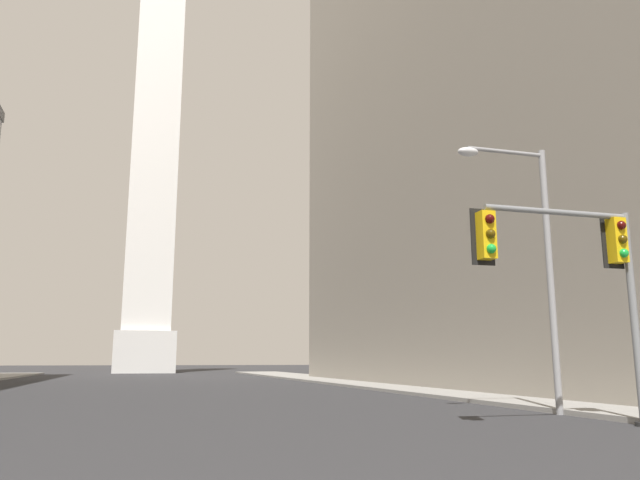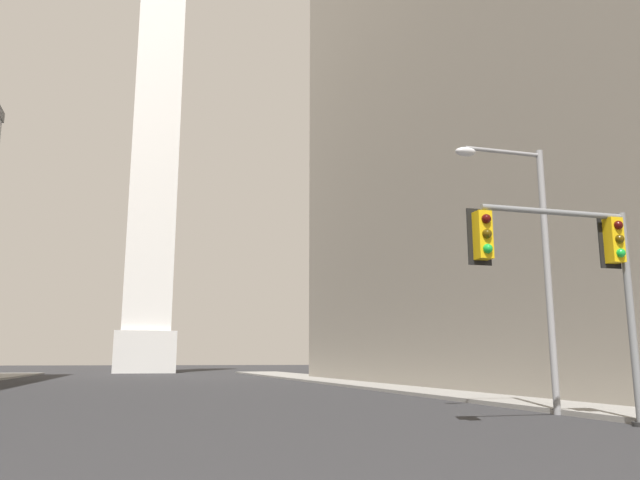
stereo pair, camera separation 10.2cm
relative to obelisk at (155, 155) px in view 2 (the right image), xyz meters
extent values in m
cube|color=gray|center=(13.20, -49.64, -27.60)|extent=(5.00, 93.07, 0.15)
cube|color=gray|center=(27.04, -49.79, -6.75)|extent=(27.05, 45.76, 41.86)
cube|color=silver|center=(0.00, 0.00, -25.20)|extent=(7.18, 7.18, 4.95)
cube|color=white|center=(0.00, 0.00, 0.53)|extent=(5.74, 5.74, 46.51)
cylinder|color=slate|center=(10.53, -67.74, -25.15)|extent=(0.18, 0.18, 5.06)
cube|color=#E5B20F|center=(10.24, -67.74, -23.31)|extent=(0.35, 0.35, 1.10)
cube|color=black|center=(10.25, -67.56, -23.31)|extent=(0.58, 0.05, 1.32)
sphere|color=#410907|center=(10.24, -67.93, -22.97)|extent=(0.22, 0.22, 0.22)
sphere|color=#483506|center=(10.24, -67.93, -23.31)|extent=(0.22, 0.22, 0.22)
sphere|color=green|center=(10.24, -67.93, -23.65)|extent=(0.22, 0.22, 0.22)
cylinder|color=slate|center=(8.59, -67.74, -22.71)|extent=(3.88, 0.14, 0.14)
sphere|color=slate|center=(10.53, -67.74, -22.71)|extent=(0.18, 0.18, 0.18)
cube|color=#E5B20F|center=(6.65, -67.74, -23.38)|extent=(0.35, 0.35, 1.10)
cube|color=black|center=(6.66, -67.56, -23.38)|extent=(0.58, 0.05, 1.32)
sphere|color=#410907|center=(6.65, -67.93, -23.04)|extent=(0.22, 0.22, 0.22)
sphere|color=#483506|center=(6.65, -67.93, -23.38)|extent=(0.22, 0.22, 0.22)
sphere|color=green|center=(6.65, -67.93, -23.72)|extent=(0.22, 0.22, 0.22)
cylinder|color=gray|center=(10.66, -64.52, -23.80)|extent=(0.20, 0.20, 7.76)
cylinder|color=gray|center=(9.41, -64.52, -20.06)|extent=(2.51, 0.12, 0.12)
sphere|color=gray|center=(10.66, -64.52, -20.06)|extent=(0.20, 0.20, 0.20)
ellipsoid|color=silver|center=(8.16, -64.52, -20.18)|extent=(0.64, 0.36, 0.26)
camera|label=1|loc=(-0.83, -80.02, -26.17)|focal=35.00mm
camera|label=2|loc=(-0.73, -80.05, -26.17)|focal=35.00mm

